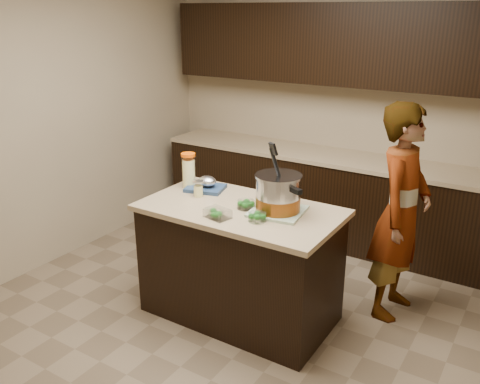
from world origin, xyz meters
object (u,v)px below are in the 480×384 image
object	(u,v)px
island	(240,262)
stock_pot	(278,195)
lemonade_pitcher	(189,172)
person	(401,213)

from	to	relation	value
island	stock_pot	distance (m)	0.64
lemonade_pitcher	stock_pot	bearing A→B (deg)	-7.00
stock_pot	person	bearing A→B (deg)	66.15
island	person	distance (m)	1.26
lemonade_pitcher	person	bearing A→B (deg)	18.83
stock_pot	lemonade_pitcher	size ratio (longest dim) A/B	1.70
lemonade_pitcher	person	distance (m)	1.68
island	person	world-z (taller)	person
island	lemonade_pitcher	size ratio (longest dim) A/B	5.24
stock_pot	lemonade_pitcher	distance (m)	0.88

